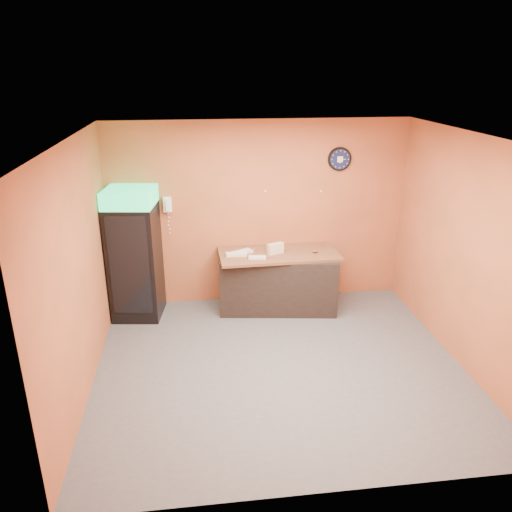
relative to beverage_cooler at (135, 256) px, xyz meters
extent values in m
plane|color=#47474C|center=(1.84, -1.61, -0.94)|extent=(4.50, 4.50, 0.00)
cube|color=#C35D37|center=(1.84, 0.39, 0.46)|extent=(4.50, 0.02, 2.80)
cube|color=#C35D37|center=(-0.41, -1.61, 0.46)|extent=(0.02, 4.00, 2.80)
cube|color=#C35D37|center=(4.09, -1.61, 0.46)|extent=(0.02, 4.00, 2.80)
cube|color=white|center=(1.84, -1.61, 1.86)|extent=(4.50, 4.00, 0.02)
cube|color=black|center=(-0.01, 0.04, -0.10)|extent=(0.76, 0.76, 1.69)
cube|color=#17C468|center=(-0.01, 0.04, 0.86)|extent=(0.76, 0.76, 0.24)
cube|color=black|center=(0.04, -0.30, -0.03)|extent=(0.56, 0.09, 1.44)
cube|color=black|center=(2.09, 0.01, -0.51)|extent=(1.81, 0.99, 0.86)
cylinder|color=black|center=(3.05, 0.37, 1.27)|extent=(0.35, 0.05, 0.35)
cylinder|color=#0F1433|center=(3.05, 0.34, 1.27)|extent=(0.30, 0.01, 0.30)
cube|color=white|center=(3.05, 0.33, 1.27)|extent=(0.09, 0.00, 0.09)
cube|color=white|center=(0.49, 0.35, 0.66)|extent=(0.12, 0.07, 0.22)
cube|color=white|center=(0.49, 0.30, 0.66)|extent=(0.05, 0.04, 0.18)
cube|color=brown|center=(2.09, 0.01, -0.06)|extent=(1.79, 0.88, 0.04)
cube|color=beige|center=(2.04, -0.03, -0.01)|extent=(0.26, 0.17, 0.05)
cube|color=beige|center=(2.04, -0.03, 0.04)|extent=(0.26, 0.17, 0.05)
cube|color=beige|center=(2.04, -0.03, 0.09)|extent=(0.26, 0.17, 0.05)
cube|color=silver|center=(1.45, -0.05, -0.02)|extent=(0.30, 0.12, 0.04)
cube|color=silver|center=(1.74, -0.21, -0.02)|extent=(0.26, 0.13, 0.04)
cube|color=silver|center=(1.54, 0.03, -0.02)|extent=(0.33, 0.25, 0.04)
cylinder|color=silver|center=(1.73, 0.05, -0.01)|extent=(0.06, 0.06, 0.06)
camera|label=1|loc=(0.89, -6.85, 2.57)|focal=35.00mm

